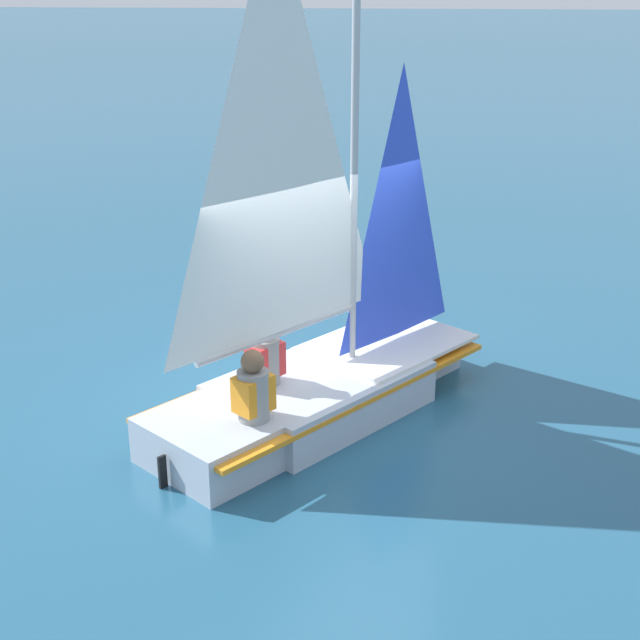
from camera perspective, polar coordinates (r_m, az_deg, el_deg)
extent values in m
plane|color=#235675|center=(9.55, 0.00, -5.96)|extent=(260.00, 260.00, 0.00)
cube|color=#B2BCCC|center=(9.45, 0.00, -4.71)|extent=(2.42, 2.59, 0.46)
cube|color=#B2BCCC|center=(10.51, 5.84, -2.04)|extent=(1.16, 1.19, 0.46)
cube|color=#B2BCCC|center=(8.52, -7.28, -7.93)|extent=(1.50, 1.44, 0.46)
cube|color=orange|center=(9.38, 0.00, -3.90)|extent=(3.45, 3.96, 0.05)
cube|color=silver|center=(10.09, 4.29, -1.47)|extent=(2.10, 2.20, 0.04)
cylinder|color=#B7B7BC|center=(9.00, 2.23, 11.24)|extent=(0.08, 0.08, 4.68)
cylinder|color=#B7B7BC|center=(8.74, -2.54, -0.83)|extent=(1.31, 1.74, 0.07)
pyramid|color=white|center=(8.21, -2.77, 12.15)|extent=(1.23, 1.64, 3.91)
pyramid|color=blue|center=(9.71, 5.11, 7.36)|extent=(0.84, 1.10, 2.98)
cube|color=black|center=(8.29, -10.05, -9.54)|extent=(0.07, 0.08, 0.32)
cube|color=black|center=(9.25, -3.46, -5.36)|extent=(0.36, 0.37, 0.45)
cylinder|color=gray|center=(9.04, -3.53, -2.66)|extent=(0.42, 0.42, 0.50)
cube|color=red|center=(9.03, -3.53, -2.52)|extent=(0.41, 0.43, 0.35)
sphere|color=brown|center=(8.91, -3.58, -0.61)|extent=(0.22, 0.22, 0.22)
cylinder|color=red|center=(8.88, -3.59, -0.12)|extent=(0.29, 0.29, 0.06)
cube|color=black|center=(8.55, -4.20, -7.72)|extent=(0.36, 0.37, 0.45)
cylinder|color=gray|center=(8.33, -4.28, -4.86)|extent=(0.42, 0.42, 0.50)
cube|color=orange|center=(8.32, -4.29, -4.70)|extent=(0.41, 0.43, 0.35)
sphere|color=brown|center=(8.19, -4.35, -2.66)|extent=(0.22, 0.22, 0.22)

